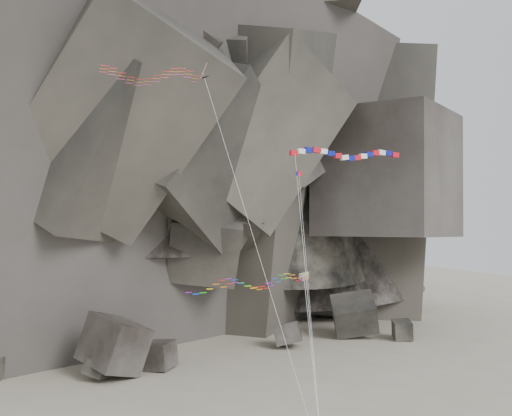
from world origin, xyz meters
name	(u,v)px	position (x,y,z in m)	size (l,w,h in m)	color
headland	(114,97)	(0.00, 70.00, 42.00)	(110.00, 70.00, 84.00)	#4B463D
boulder_field	(87,354)	(-12.58, 33.82, 2.32)	(80.77, 17.06, 9.39)	#47423F
delta_kite	(149,74)	(-12.80, 5.87, 33.08)	(14.35, 14.88, 33.24)	red
banner_kite	(346,155)	(6.71, 3.46, 26.42)	(16.02, 12.34, 25.57)	red
parafoil_kite	(244,283)	(-6.66, -0.98, 14.83)	(12.04, 7.30, 13.98)	#FCFD0E
pennant_kite	(303,227)	(-1.42, -1.87, 19.50)	(2.59, 7.60, 22.87)	red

